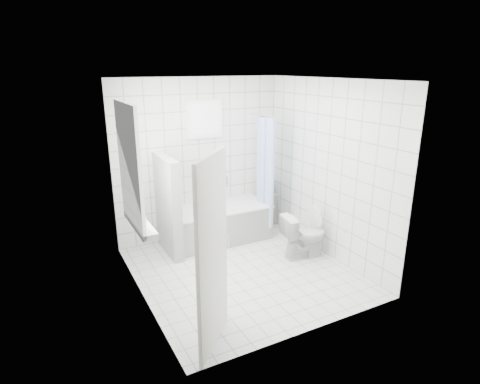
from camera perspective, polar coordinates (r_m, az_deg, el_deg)
ground at (r=5.73m, az=0.42°, el=-11.21°), size 3.00×3.00×0.00m
ceiling at (r=5.03m, az=0.48°, el=15.76°), size 3.00×3.00×0.00m
wall_back at (r=6.55m, az=-5.80°, el=4.61°), size 2.80×0.02×2.60m
wall_front at (r=4.04m, az=10.59°, el=-3.90°), size 2.80×0.02×2.60m
wall_left at (r=4.76m, az=-14.57°, el=-0.87°), size 0.02×3.00×2.60m
wall_right at (r=6.00m, az=12.33°, el=3.08°), size 0.02×3.00×2.60m
window_left at (r=4.97m, az=-15.16°, el=3.47°), size 0.01×0.90×1.40m
window_back at (r=6.43m, az=-4.99°, el=10.28°), size 0.50×0.01×0.50m
window_sill at (r=5.20m, az=-14.03°, el=-4.40°), size 0.18×1.02×0.08m
door at (r=3.94m, az=-3.94°, el=-8.99°), size 0.58×0.61×2.00m
bathtub at (r=6.59m, az=-2.89°, el=-4.46°), size 1.61×0.77×0.58m
partition_wall at (r=6.09m, az=-10.20°, el=-1.98°), size 0.15×0.85×1.50m
tiled_ledge at (r=7.28m, az=3.87°, el=-2.43°), size 0.40×0.24×0.55m
toilet at (r=6.08m, az=9.13°, el=-6.12°), size 0.71×0.47×0.68m
curtain_rod at (r=6.48m, az=3.06°, el=10.82°), size 0.02×0.80×0.02m
shower_curtain at (r=6.54m, az=3.51°, el=2.83°), size 0.14×0.48×1.78m
tub_faucet at (r=6.73m, az=-3.41°, el=1.06°), size 0.18×0.06×0.06m
sill_bottles at (r=5.24m, az=-14.36°, el=-2.24°), size 0.17×0.47×0.33m
ledge_bottles at (r=7.15m, az=3.97°, el=0.45°), size 0.17×0.17×0.24m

